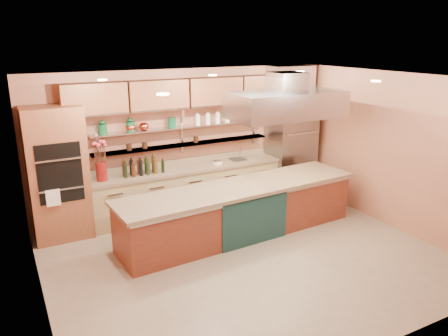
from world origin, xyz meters
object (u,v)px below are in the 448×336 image
flower_vase (102,172)px  copper_kettle (144,126)px  refrigerator (290,148)px  green_canister (172,123)px  kitchen_scale (217,162)px  island (240,210)px

flower_vase → copper_kettle: bearing=14.0°
refrigerator → flower_vase: size_ratio=6.32×
refrigerator → copper_kettle: refrigerator is taller
flower_vase → green_canister: bearing=8.7°
kitchen_scale → green_canister: (-0.85, 0.22, 0.83)m
refrigerator → kitchen_scale: bearing=179.7°
refrigerator → island: 2.49m
kitchen_scale → green_canister: bearing=160.9°
refrigerator → copper_kettle: bearing=175.9°
copper_kettle → refrigerator: bearing=-4.1°
island → kitchen_scale: bearing=76.4°
flower_vase → kitchen_scale: (2.29, 0.00, -0.12)m
copper_kettle → green_canister: size_ratio=0.97×
flower_vase → island: bearing=-32.8°
island → kitchen_scale: (0.23, 1.33, 0.52)m
island → green_canister: 2.15m
refrigerator → kitchen_scale: 1.79m
refrigerator → flower_vase: bearing=179.9°
kitchen_scale → copper_kettle: 1.64m
refrigerator → kitchen_scale: size_ratio=13.11×
island → copper_kettle: size_ratio=23.90×
kitchen_scale → refrigerator: bearing=-4.9°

